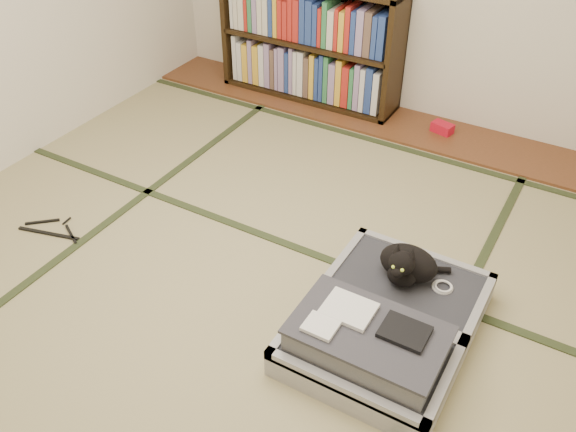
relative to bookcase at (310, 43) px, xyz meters
The scene contains 10 objects.
floor 2.25m from the bookcase, 69.87° to the right, with size 4.50×4.50×0.00m, color tan.
wood_strip 0.88m from the bookcase, ahead, with size 4.00×0.50×0.02m, color brown.
red_item 1.18m from the bookcase, ahead, with size 0.15×0.09×0.07m, color red.
room_shell 2.42m from the bookcase, 69.87° to the right, with size 4.50×4.50×4.50m.
tatami_borders 1.80m from the bookcase, 64.28° to the right, with size 4.00×4.50×0.01m.
bookcase is the anchor object (origin of this frame).
suitcase 2.57m from the bookcase, 53.54° to the right, with size 0.74×0.99×0.29m.
cat 2.31m from the bookcase, 49.59° to the right, with size 0.33×0.33×0.27m.
cable_coil 2.42m from the bookcase, 45.77° to the right, with size 0.10×0.10×0.02m.
hanger 2.34m from the bookcase, 101.43° to the right, with size 0.40×0.23×0.01m.
Camera 1 is at (1.34, -1.86, 2.21)m, focal length 38.00 mm.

